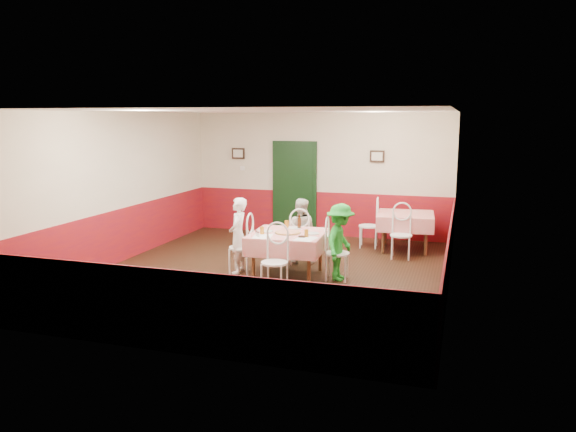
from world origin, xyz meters
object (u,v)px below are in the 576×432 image
(glass_a, at_px, (262,230))
(wallet, at_px, (302,237))
(second_table, at_px, (405,232))
(pizza, at_px, (288,233))
(chair_left, at_px, (241,248))
(diner_right, at_px, (340,242))
(glass_b, at_px, (306,233))
(beer_bottle, at_px, (299,222))
(main_table, at_px, (288,255))
(chair_far, at_px, (300,240))
(diner_left, at_px, (238,235))
(chair_right, at_px, (337,253))
(glass_c, at_px, (287,224))
(chair_near, at_px, (274,263))
(chair_second_a, at_px, (369,226))
(diner_far, at_px, (300,231))
(chair_second_b, at_px, (401,235))

(glass_a, xyz_separation_m, wallet, (0.71, -0.03, -0.05))
(second_table, distance_m, pizza, 3.17)
(chair_left, distance_m, diner_right, 1.76)
(glass_b, distance_m, beer_bottle, 0.70)
(pizza, xyz_separation_m, wallet, (0.32, -0.23, -0.00))
(main_table, distance_m, chair_far, 0.85)
(diner_left, bearing_deg, glass_b, 75.17)
(pizza, xyz_separation_m, diner_right, (0.89, 0.09, -0.13))
(chair_right, bearing_deg, chair_far, 42.64)
(chair_left, xyz_separation_m, pizza, (0.86, -0.00, 0.32))
(main_table, xyz_separation_m, glass_a, (-0.38, -0.24, 0.45))
(main_table, bearing_deg, glass_c, 110.69)
(second_table, height_order, chair_near, chair_near)
(glass_c, height_order, wallet, glass_c)
(chair_second_a, distance_m, beer_bottle, 2.40)
(glass_b, xyz_separation_m, glass_c, (-0.53, 0.60, 0.01))
(chair_near, distance_m, beer_bottle, 1.32)
(second_table, distance_m, diner_right, 2.69)
(beer_bottle, relative_size, diner_right, 0.18)
(chair_second_a, height_order, diner_left, diner_left)
(beer_bottle, bearing_deg, diner_left, -155.38)
(chair_second_a, bearing_deg, wallet, -17.04)
(glass_c, relative_size, diner_far, 0.11)
(beer_bottle, bearing_deg, chair_right, -25.08)
(chair_right, bearing_deg, main_table, 87.64)
(glass_b, relative_size, diner_far, 0.10)
(glass_a, height_order, diner_right, diner_right)
(chair_second_b, relative_size, beer_bottle, 3.82)
(chair_left, height_order, pizza, chair_left)
(pizza, distance_m, glass_c, 0.45)
(chair_second_b, height_order, diner_right, diner_right)
(second_table, xyz_separation_m, chair_left, (-2.56, -2.64, 0.08))
(chair_left, relative_size, glass_b, 7.21)
(chair_second_a, relative_size, glass_c, 6.53)
(chair_right, bearing_deg, glass_a, 97.92)
(chair_left, distance_m, chair_right, 1.70)
(chair_second_b, bearing_deg, glass_c, -146.14)
(second_table, bearing_deg, chair_right, -108.66)
(main_table, height_order, chair_second_a, chair_second_a)
(pizza, bearing_deg, chair_second_b, 48.01)
(chair_left, relative_size, glass_c, 6.53)
(chair_near, xyz_separation_m, diner_left, (-0.94, 0.80, 0.21))
(glass_c, relative_size, diner_left, 0.10)
(pizza, bearing_deg, chair_left, 179.76)
(glass_c, bearing_deg, chair_near, -81.43)
(chair_right, relative_size, diner_right, 0.69)
(chair_second_b, bearing_deg, wallet, -127.74)
(glass_c, bearing_deg, diner_far, 79.83)
(glass_b, height_order, diner_left, diner_left)
(second_table, distance_m, diner_left, 3.72)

